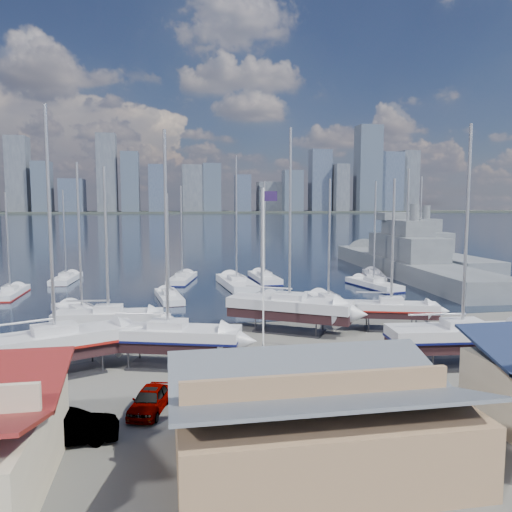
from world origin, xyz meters
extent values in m
plane|color=#605E59|center=(0.00, -10.00, 0.00)|extent=(1400.00, 1400.00, 0.00)
cube|color=#1B253E|center=(0.00, 300.00, -0.15)|extent=(1400.00, 600.00, 0.40)
cube|color=#2D332D|center=(0.00, 560.00, 1.10)|extent=(1400.00, 80.00, 2.20)
cube|color=#595E66|center=(-168.55, 559.47, 44.11)|extent=(22.49, 24.47, 83.83)
cube|color=#3D4756|center=(-141.97, 552.31, 30.18)|extent=(19.55, 21.83, 55.97)
cube|color=#475166|center=(-111.19, 558.58, 20.77)|extent=(26.03, 30.49, 37.14)
cube|color=#595E66|center=(-70.96, 546.95, 46.02)|extent=(21.60, 16.58, 87.63)
cube|color=#3D4756|center=(-45.38, 548.38, 36.00)|extent=(19.42, 28.42, 67.60)
cube|color=#475166|center=(-15.00, 551.59, 29.25)|extent=(20.24, 23.80, 54.09)
cube|color=#595E66|center=(25.78, 548.33, 29.20)|extent=(24.62, 19.72, 54.00)
cube|color=#3D4756|center=(47.64, 546.55, 30.18)|extent=(20.75, 17.93, 55.97)
cube|color=#475166|center=(84.09, 544.87, 23.71)|extent=(18.36, 16.25, 43.03)
cube|color=#595E66|center=(120.24, 563.78, 20.05)|extent=(28.49, 22.03, 35.69)
cube|color=#3D4756|center=(145.71, 546.00, 26.75)|extent=(23.34, 17.87, 49.11)
cube|color=#475166|center=(184.98, 560.84, 40.18)|extent=(25.35, 19.79, 75.95)
cube|color=#595E66|center=(208.39, 554.33, 31.04)|extent=(17.00, 27.45, 57.67)
cube|color=#3D4756|center=(245.53, 554.25, 55.22)|extent=(29.28, 24.05, 106.04)
cube|color=#475166|center=(277.54, 563.71, 39.40)|extent=(30.82, 28.37, 74.41)
cube|color=#595E66|center=(307.39, 565.54, 40.94)|extent=(21.74, 17.03, 77.48)
cube|color=#8C6B4C|center=(0.00, -26.00, 1.50)|extent=(12.00, 8.00, 3.00)
cube|color=slate|center=(0.00, -26.00, 3.54)|extent=(12.60, 8.40, 1.27)
cube|color=#2D2D33|center=(-13.53, -12.13, 0.08)|extent=(6.49, 4.83, 0.16)
cube|color=black|center=(-13.53, -12.13, 1.63)|extent=(10.87, 6.61, 0.86)
cube|color=silver|center=(-13.53, -12.13, 2.49)|extent=(11.05, 7.03, 0.86)
cube|color=maroon|center=(-13.53, -12.13, 2.09)|extent=(11.16, 7.10, 0.17)
cube|color=silver|center=(-13.53, -12.13, 3.17)|extent=(3.18, 2.72, 0.50)
cylinder|color=#B2B2B7|center=(-13.53, -12.13, 10.17)|extent=(0.22, 0.22, 14.50)
cube|color=#2D2D33|center=(-10.98, -4.58, 0.08)|extent=(4.88, 2.54, 0.16)
cube|color=black|center=(-10.98, -4.58, 1.54)|extent=(8.72, 2.73, 0.69)
cube|color=silver|center=(-10.98, -4.58, 2.23)|extent=(8.75, 3.09, 0.69)
cube|color=silver|center=(-10.98, -4.58, 2.82)|extent=(2.26, 1.61, 0.50)
cylinder|color=#B2B2B7|center=(-10.98, -4.58, 8.37)|extent=(0.22, 0.22, 11.59)
cube|color=#2D2D33|center=(-6.25, -11.59, 0.08)|extent=(5.93, 3.98, 0.16)
cube|color=black|center=(-6.25, -11.59, 1.60)|extent=(10.15, 5.15, 0.79)
cube|color=silver|center=(-6.25, -11.59, 2.39)|extent=(10.27, 5.54, 0.79)
cube|color=#0C0F3F|center=(-6.25, -11.59, 2.02)|extent=(10.37, 5.60, 0.16)
cube|color=silver|center=(-6.25, -11.59, 3.03)|extent=(2.85, 2.31, 0.50)
cylinder|color=#B2B2B7|center=(-6.25, -11.59, 9.46)|extent=(0.22, 0.22, 13.35)
cube|color=#2D2D33|center=(4.29, -3.88, 0.08)|extent=(6.55, 5.47, 0.16)
cube|color=black|center=(4.29, -3.88, 1.64)|extent=(10.66, 7.89, 0.87)
cube|color=silver|center=(4.29, -3.88, 2.51)|extent=(10.90, 8.28, 0.87)
cube|color=silver|center=(4.29, -3.88, 3.19)|extent=(3.28, 2.98, 0.50)
cylinder|color=#B2B2B7|center=(4.29, -3.88, 10.30)|extent=(0.22, 0.22, 14.72)
cube|color=#2D2D33|center=(13.71, -15.17, 0.08)|extent=(5.79, 3.06, 0.16)
cube|color=black|center=(13.71, -15.17, 1.61)|extent=(10.32, 3.34, 0.81)
cube|color=silver|center=(13.71, -15.17, 2.42)|extent=(10.36, 3.77, 0.81)
cube|color=#0C0F3F|center=(13.71, -15.17, 2.04)|extent=(10.46, 3.81, 0.16)
cube|color=silver|center=(13.71, -15.17, 3.07)|extent=(2.68, 1.93, 0.50)
cylinder|color=#B2B2B7|center=(13.71, -15.17, 9.67)|extent=(0.22, 0.22, 13.69)
cube|color=#2D2D33|center=(13.32, -4.95, 0.08)|extent=(4.85, 3.25, 0.16)
cube|color=black|center=(13.32, -4.95, 1.52)|extent=(8.29, 4.21, 0.65)
cube|color=silver|center=(13.32, -4.95, 2.17)|extent=(8.39, 4.53, 0.65)
cube|color=maroon|center=(13.32, -4.95, 1.87)|extent=(8.48, 4.58, 0.13)
cube|color=silver|center=(13.32, -4.95, 2.74)|extent=(2.33, 1.89, 0.50)
cylinder|color=#B2B2B7|center=(13.32, -4.95, 7.95)|extent=(0.22, 0.22, 10.91)
cube|color=black|center=(-25.05, 18.43, -0.23)|extent=(2.10, 8.76, 0.70)
cube|color=silver|center=(-25.05, 18.43, 0.47)|extent=(2.47, 8.76, 0.70)
cube|color=maroon|center=(-25.05, 18.43, 0.15)|extent=(2.49, 8.84, 0.14)
cube|color=silver|center=(-25.05, 18.43, 1.07)|extent=(1.48, 2.19, 0.50)
cylinder|color=#B2B2B7|center=(-25.05, 18.43, 6.73)|extent=(0.22, 0.22, 11.82)
cube|color=black|center=(-20.57, 29.16, -0.24)|extent=(2.88, 9.28, 0.73)
cube|color=silver|center=(-20.57, 29.16, 0.49)|extent=(3.26, 9.31, 0.73)
cube|color=silver|center=(-20.57, 29.16, 1.10)|extent=(1.71, 2.40, 0.50)
cylinder|color=#B2B2B7|center=(-20.57, 29.16, 7.02)|extent=(0.22, 0.22, 12.34)
cube|color=black|center=(-14.40, 3.92, -0.29)|extent=(7.04, 10.47, 0.84)
cube|color=silver|center=(-14.40, 3.92, 0.55)|extent=(7.43, 10.68, 0.84)
cube|color=#0C0F3F|center=(-14.40, 3.92, 0.17)|extent=(7.50, 10.78, 0.17)
cube|color=silver|center=(-14.40, 3.92, 1.22)|extent=(2.77, 3.14, 0.50)
cylinder|color=#B2B2B7|center=(-14.40, 3.92, 8.06)|extent=(0.22, 0.22, 14.17)
cube|color=black|center=(-6.07, 12.57, -0.23)|extent=(3.18, 8.79, 0.69)
cube|color=silver|center=(-6.07, 12.57, 0.46)|extent=(3.53, 8.84, 0.69)
cube|color=silver|center=(-6.07, 12.57, 1.06)|extent=(1.72, 2.32, 0.50)
cylinder|color=#B2B2B7|center=(-6.07, 12.57, 6.61)|extent=(0.22, 0.22, 11.60)
cube|color=black|center=(-4.10, 26.14, -0.26)|extent=(4.47, 9.81, 0.76)
cube|color=silver|center=(-4.10, 26.14, 0.51)|extent=(4.86, 9.90, 0.76)
cube|color=#0C0F3F|center=(-4.10, 26.14, 0.16)|extent=(4.91, 10.00, 0.15)
cube|color=silver|center=(-4.10, 26.14, 1.14)|extent=(2.12, 2.70, 0.50)
cylinder|color=#B2B2B7|center=(-4.10, 26.14, 7.33)|extent=(0.22, 0.22, 12.88)
cube|color=black|center=(3.96, 7.44, -0.24)|extent=(6.23, 8.83, 0.71)
cube|color=silver|center=(3.96, 7.44, 0.48)|extent=(6.55, 9.01, 0.71)
cube|color=maroon|center=(3.96, 7.44, 0.15)|extent=(6.62, 9.10, 0.14)
cube|color=silver|center=(3.96, 7.44, 1.09)|extent=(2.40, 2.68, 0.50)
cylinder|color=#B2B2B7|center=(3.96, 7.44, 6.86)|extent=(0.22, 0.22, 12.06)
cube|color=black|center=(2.95, 19.92, -0.34)|extent=(3.93, 12.36, 0.97)
cube|color=silver|center=(2.95, 19.92, 0.63)|extent=(4.44, 12.41, 0.97)
cube|color=silver|center=(2.95, 19.92, 1.37)|extent=(2.30, 3.20, 0.50)
cylinder|color=#B2B2B7|center=(2.95, 19.92, 9.33)|extent=(0.22, 0.22, 16.42)
cube|color=black|center=(7.72, 24.70, -0.27)|extent=(2.89, 10.13, 0.80)
cube|color=silver|center=(7.72, 24.70, 0.53)|extent=(3.31, 10.15, 0.80)
cube|color=#0C0F3F|center=(7.72, 24.70, 0.16)|extent=(3.34, 10.26, 0.16)
cube|color=silver|center=(7.72, 24.70, 1.18)|extent=(1.81, 2.59, 0.50)
cylinder|color=#B2B2B7|center=(7.72, 24.70, 7.70)|extent=(0.22, 0.22, 13.53)
cube|color=black|center=(11.16, 5.96, -0.26)|extent=(2.38, 9.65, 0.77)
cube|color=silver|center=(11.16, 5.96, 0.51)|extent=(2.79, 9.65, 0.77)
cube|color=silver|center=(11.16, 5.96, 1.15)|extent=(1.64, 2.42, 0.50)
cylinder|color=#B2B2B7|center=(11.16, 5.96, 7.40)|extent=(0.22, 0.22, 13.00)
cube|color=black|center=(20.98, 16.44, -0.26)|extent=(4.19, 10.09, 0.79)
cube|color=silver|center=(20.98, 16.44, 0.52)|extent=(4.59, 10.17, 0.79)
cube|color=#0C0F3F|center=(20.98, 16.44, 0.16)|extent=(4.64, 10.27, 0.16)
cube|color=silver|center=(20.98, 16.44, 1.16)|extent=(2.09, 2.73, 0.50)
cylinder|color=#B2B2B7|center=(20.98, 16.44, 7.55)|extent=(0.22, 0.22, 13.26)
cube|color=black|center=(24.45, 24.31, -0.25)|extent=(4.82, 9.53, 0.74)
cube|color=silver|center=(24.45, 24.31, 0.50)|extent=(5.20, 9.64, 0.74)
cube|color=maroon|center=(24.45, 24.31, 0.15)|extent=(5.25, 9.74, 0.15)
cube|color=silver|center=(24.45, 24.31, 1.12)|extent=(2.17, 2.68, 0.50)
cylinder|color=#B2B2B7|center=(24.45, 24.31, 7.14)|extent=(0.22, 0.22, 12.54)
cube|color=slate|center=(31.07, 27.15, 0.49)|extent=(10.38, 49.02, 4.38)
cube|color=slate|center=(31.07, 27.15, 4.48)|extent=(7.13, 17.34, 3.60)
cube|color=slate|center=(31.07, 27.15, 7.48)|extent=(5.19, 9.97, 2.40)
cube|color=slate|center=(31.33, 32.00, 9.18)|extent=(5.70, 5.15, 1.20)
cylinder|color=#B2B2B7|center=(31.07, 27.15, 12.68)|extent=(0.30, 0.30, 8.00)
cube|color=slate|center=(41.68, 42.62, 0.45)|extent=(7.99, 44.04, 3.95)
cube|color=slate|center=(41.68, 42.62, 4.22)|extent=(5.95, 15.48, 3.60)
cube|color=slate|center=(41.68, 42.62, 7.22)|extent=(4.41, 8.87, 2.40)
cube|color=slate|center=(41.78, 47.01, 8.92)|extent=(5.01, 4.50, 1.20)
cylinder|color=#B2B2B7|center=(41.68, 42.62, 12.42)|extent=(0.30, 0.30, 8.00)
imported|color=gray|center=(-7.28, -19.09, 0.69)|extent=(2.67, 4.32, 1.37)
imported|color=gray|center=(-10.98, -22.05, 0.76)|extent=(4.70, 1.89, 1.52)
imported|color=gray|center=(5.93, -18.20, 0.64)|extent=(2.70, 4.82, 1.27)
imported|color=gray|center=(5.68, -21.61, 0.82)|extent=(4.29, 6.08, 1.63)
cylinder|color=white|center=(0.85, -9.42, 6.21)|extent=(0.12, 0.12, 12.42)
cube|color=#21133C|center=(1.37, -9.42, 11.80)|extent=(1.04, 0.05, 0.72)
camera|label=1|loc=(-6.26, -45.71, 11.25)|focal=35.00mm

